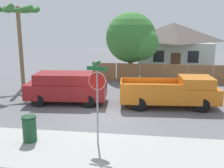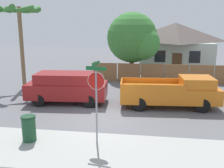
{
  "view_description": "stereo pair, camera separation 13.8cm",
  "coord_description": "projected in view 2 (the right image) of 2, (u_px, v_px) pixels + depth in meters",
  "views": [
    {
      "loc": [
        2.18,
        -12.45,
        4.61
      ],
      "look_at": [
        0.38,
        0.64,
        1.6
      ],
      "focal_mm": 42.0,
      "sensor_mm": 36.0,
      "label": 1
    },
    {
      "loc": [
        2.31,
        -12.43,
        4.61
      ],
      "look_at": [
        0.38,
        0.64,
        1.6
      ],
      "focal_mm": 42.0,
      "sensor_mm": 36.0,
      "label": 2
    }
  ],
  "objects": [
    {
      "name": "sidewalk_strip",
      "position": [
        86.0,
        150.0,
        9.87
      ],
      "size": [
        36.0,
        3.2,
        0.01
      ],
      "color": "#A3A39E",
      "rests_on": "ground"
    },
    {
      "name": "orange_pickup",
      "position": [
        173.0,
        92.0,
        14.75
      ],
      "size": [
        5.57,
        2.29,
        1.77
      ],
      "rotation": [
        0.0,
        0.0,
        0.07
      ],
      "color": "orange",
      "rests_on": "ground"
    },
    {
      "name": "oak_tree",
      "position": [
        134.0,
        39.0,
        22.17
      ],
      "size": [
        4.49,
        4.27,
        5.66
      ],
      "color": "brown",
      "rests_on": "ground"
    },
    {
      "name": "wooden_fence",
      "position": [
        177.0,
        74.0,
        20.96
      ],
      "size": [
        13.57,
        0.12,
        1.61
      ],
      "color": "brown",
      "rests_on": "ground"
    },
    {
      "name": "house",
      "position": [
        175.0,
        45.0,
        27.57
      ],
      "size": [
        7.6,
        7.35,
        4.8
      ],
      "color": "#B2C1B7",
      "rests_on": "ground"
    },
    {
      "name": "trash_bin",
      "position": [
        29.0,
        128.0,
        10.52
      ],
      "size": [
        0.58,
        0.58,
        1.06
      ],
      "color": "#1E4C2D",
      "rests_on": "ground"
    },
    {
      "name": "stop_sign",
      "position": [
        96.0,
        90.0,
        9.96
      ],
      "size": [
        0.8,
        0.72,
        3.26
      ],
      "rotation": [
        0.0,
        0.0,
        -0.17
      ],
      "color": "gray",
      "rests_on": "ground"
    },
    {
      "name": "ground_plane",
      "position": [
        103.0,
        117.0,
        13.34
      ],
      "size": [
        80.0,
        80.0,
        0.0
      ],
      "primitive_type": "plane",
      "color": "slate"
    },
    {
      "name": "red_suv",
      "position": [
        67.0,
        87.0,
        15.59
      ],
      "size": [
        4.82,
        2.32,
        1.83
      ],
      "rotation": [
        0.0,
        0.0,
        0.07
      ],
      "color": "maroon",
      "rests_on": "ground"
    },
    {
      "name": "palm_tree",
      "position": [
        19.0,
        17.0,
        18.41
      ],
      "size": [
        2.9,
        3.12,
        5.92
      ],
      "color": "brown",
      "rests_on": "ground"
    }
  ]
}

